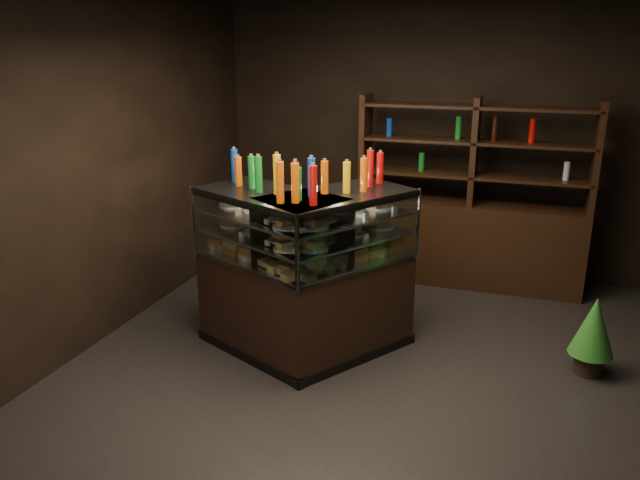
# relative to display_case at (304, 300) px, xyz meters

# --- Properties ---
(ground) EXTENTS (5.00, 5.00, 0.00)m
(ground) POSITION_rel_display_case_xyz_m (0.72, -0.03, -0.47)
(ground) COLOR black
(ground) RESTS_ON ground
(room_shell) EXTENTS (5.02, 5.02, 3.01)m
(room_shell) POSITION_rel_display_case_xyz_m (0.72, -0.03, 1.47)
(room_shell) COLOR black
(room_shell) RESTS_ON ground
(display_case) EXTENTS (1.84, 1.42, 1.39)m
(display_case) POSITION_rel_display_case_xyz_m (0.00, 0.00, 0.00)
(display_case) COLOR black
(display_case) RESTS_ON ground
(food_display) EXTENTS (1.49, 1.08, 0.43)m
(food_display) POSITION_rel_display_case_xyz_m (0.00, -0.00, 0.58)
(food_display) COLOR #B26E40
(food_display) RESTS_ON display_case
(bottles_top) EXTENTS (1.33, 0.94, 0.30)m
(bottles_top) POSITION_rel_display_case_xyz_m (-0.00, 0.00, 1.06)
(bottles_top) COLOR #B20C0A
(bottles_top) RESTS_ON display_case
(potted_conifer) EXTENTS (0.34, 0.34, 0.73)m
(potted_conifer) POSITION_rel_display_case_xyz_m (2.28, 0.38, -0.05)
(potted_conifer) COLOR black
(potted_conifer) RESTS_ON ground
(back_shelving) EXTENTS (2.37, 0.43, 2.00)m
(back_shelving) POSITION_rel_display_case_xyz_m (1.12, 2.02, 0.14)
(back_shelving) COLOR black
(back_shelving) RESTS_ON ground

